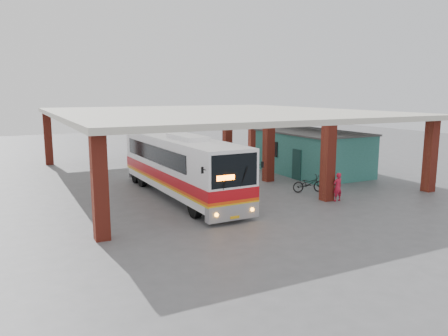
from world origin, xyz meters
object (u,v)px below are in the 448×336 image
object	(u,v)px
pedestrian	(338,187)
motorcycle	(309,184)
coach_bus	(181,166)
red_chair	(259,164)

from	to	relation	value
pedestrian	motorcycle	bearing A→B (deg)	-92.28
coach_bus	red_chair	xyz separation A→B (m)	(8.97, 6.15, -1.45)
motorcycle	coach_bus	bearing A→B (deg)	87.60
coach_bus	motorcycle	xyz separation A→B (m)	(7.25, -2.41, -1.29)
coach_bus	pedestrian	distance (m)	8.85
coach_bus	pedestrian	bearing A→B (deg)	-35.32
motorcycle	red_chair	world-z (taller)	motorcycle
coach_bus	motorcycle	distance (m)	7.75
pedestrian	red_chair	world-z (taller)	pedestrian
coach_bus	motorcycle	world-z (taller)	coach_bus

